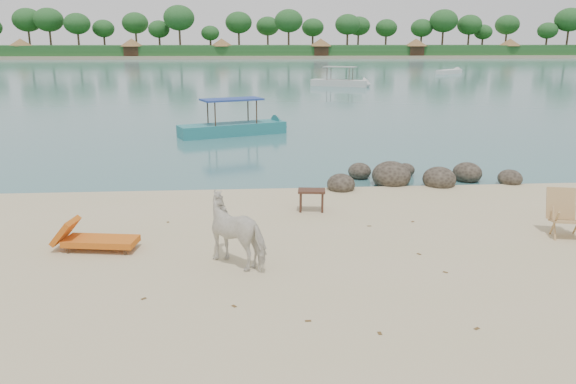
# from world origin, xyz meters

# --- Properties ---
(water) EXTENTS (400.00, 400.00, 0.00)m
(water) POSITION_xyz_m (0.00, 90.00, 0.00)
(water) COLOR #376E6E
(water) RESTS_ON ground
(far_shore) EXTENTS (420.00, 90.00, 1.40)m
(far_shore) POSITION_xyz_m (0.00, 170.00, 0.00)
(far_shore) COLOR tan
(far_shore) RESTS_ON ground
(far_scenery) EXTENTS (420.00, 18.00, 9.50)m
(far_scenery) POSITION_xyz_m (0.03, 136.70, 3.14)
(far_scenery) COLOR #1E4C1E
(far_scenery) RESTS_ON ground
(boulders) EXTENTS (6.19, 2.69, 0.90)m
(boulders) POSITION_xyz_m (3.53, 6.50, 0.17)
(boulders) COLOR black
(boulders) RESTS_ON ground
(cow) EXTENTS (1.70, 1.62, 1.37)m
(cow) POSITION_xyz_m (-1.86, 0.27, 0.68)
(cow) COLOR white
(cow) RESTS_ON ground
(side_table) EXTENTS (0.75, 0.53, 0.56)m
(side_table) POSITION_xyz_m (-0.03, 3.65, 0.28)
(side_table) COLOR #361E15
(side_table) RESTS_ON ground
(lounge_chair) EXTENTS (1.98, 0.95, 0.57)m
(lounge_chair) POSITION_xyz_m (-4.80, 1.19, 0.28)
(lounge_chair) COLOR #C96417
(lounge_chair) RESTS_ON ground
(deck_chair) EXTENTS (0.83, 0.88, 1.06)m
(deck_chair) POSITION_xyz_m (5.47, 1.24, 0.53)
(deck_chair) COLOR tan
(deck_chair) RESTS_ON ground
(boat_near) EXTENTS (5.81, 3.29, 2.80)m
(boat_near) POSITION_xyz_m (-2.35, 16.41, 1.40)
(boat_near) COLOR #24767B
(boat_near) RESTS_ON water
(boat_mid) EXTENTS (6.25, 4.14, 3.07)m
(boat_mid) POSITION_xyz_m (7.52, 45.12, 1.53)
(boat_mid) COLOR beige
(boat_mid) RESTS_ON water
(boat_far) EXTENTS (4.99, 4.60, 0.64)m
(boat_far) POSITION_xyz_m (25.64, 64.90, 0.32)
(boat_far) COLOR silver
(boat_far) RESTS_ON water
(dead_leaves) EXTENTS (8.09, 5.80, 0.00)m
(dead_leaves) POSITION_xyz_m (0.37, -0.50, 0.00)
(dead_leaves) COLOR brown
(dead_leaves) RESTS_ON ground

